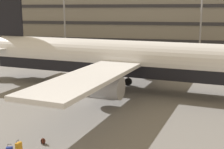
% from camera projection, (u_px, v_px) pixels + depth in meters
% --- Properties ---
extents(ground_plane, '(600.00, 600.00, 0.00)m').
position_uv_depth(ground_plane, '(84.00, 93.00, 33.63)').
color(ground_plane, slate).
extents(terminal_structure, '(156.67, 20.04, 19.26)m').
position_uv_depth(terminal_structure, '(145.00, 6.00, 79.06)').
color(terminal_structure, gray).
rests_on(terminal_structure, ground_plane).
extents(airliner, '(42.56, 34.56, 11.45)m').
position_uv_depth(airliner, '(132.00, 60.00, 34.36)').
color(airliner, silver).
rests_on(airliner, ground_plane).
extents(suitcase_silver, '(0.30, 0.45, 0.87)m').
position_uv_depth(suitcase_silver, '(19.00, 148.00, 19.42)').
color(suitcase_silver, orange).
rests_on(suitcase_silver, ground_plane).
extents(backpack_small, '(0.36, 0.33, 0.46)m').
position_uv_depth(backpack_small, '(43.00, 141.00, 20.86)').
color(backpack_small, '#592619').
rests_on(backpack_small, ground_plane).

